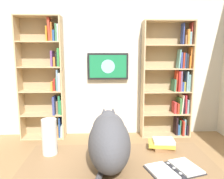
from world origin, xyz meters
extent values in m
cube|color=silver|center=(0.00, -2.23, 1.35)|extent=(4.52, 0.06, 2.70)
cube|color=tan|center=(-1.54, -2.04, 1.04)|extent=(0.02, 0.28, 2.07)
cube|color=tan|center=(-0.68, -2.04, 1.04)|extent=(0.02, 0.28, 2.07)
cube|color=tan|center=(-1.11, -2.17, 1.04)|extent=(0.89, 0.01, 2.07)
cube|color=tan|center=(-1.11, -2.04, 0.01)|extent=(0.84, 0.27, 0.02)
cube|color=tan|center=(-1.11, -2.04, 0.42)|extent=(0.84, 0.27, 0.02)
cube|color=tan|center=(-1.11, -2.04, 0.83)|extent=(0.84, 0.27, 0.02)
cube|color=tan|center=(-1.11, -2.04, 1.24)|extent=(0.84, 0.27, 0.02)
cube|color=tan|center=(-1.11, -2.04, 1.65)|extent=(0.84, 0.27, 0.02)
cube|color=tan|center=(-1.11, -2.04, 2.06)|extent=(0.84, 0.27, 0.02)
cube|color=black|center=(-1.51, -2.05, 0.11)|extent=(0.02, 0.21, 0.19)
cube|color=#689CA9|center=(-1.47, -2.04, 0.17)|extent=(0.03, 0.16, 0.29)
cube|color=red|center=(-1.43, -2.02, 0.16)|extent=(0.03, 0.22, 0.27)
cube|color=#3A854E|center=(-1.40, -2.05, 0.15)|extent=(0.02, 0.12, 0.26)
cube|color=#265288|center=(-1.36, -2.04, 0.11)|extent=(0.04, 0.15, 0.18)
cube|color=black|center=(-1.32, -2.05, 0.19)|extent=(0.03, 0.18, 0.34)
cube|color=#71929B|center=(-1.51, -2.05, 0.56)|extent=(0.03, 0.18, 0.25)
cube|color=#AE2833|center=(-1.47, -2.03, 0.60)|extent=(0.05, 0.14, 0.35)
cube|color=black|center=(-1.43, -2.05, 0.54)|extent=(0.03, 0.19, 0.22)
cube|color=beige|center=(-1.39, -2.03, 0.60)|extent=(0.04, 0.21, 0.34)
cube|color=#3C703A|center=(-1.36, -2.05, 0.57)|extent=(0.04, 0.22, 0.28)
cube|color=#B63622|center=(-1.32, -2.02, 0.53)|extent=(0.03, 0.17, 0.19)
cube|color=#B93536|center=(-1.27, -2.04, 0.54)|extent=(0.04, 0.17, 0.21)
cube|color=#6B9C9F|center=(-1.50, -2.02, 0.99)|extent=(0.04, 0.14, 0.30)
cube|color=#6E94A7|center=(-1.47, -2.02, 1.02)|extent=(0.03, 0.16, 0.36)
cube|color=gold|center=(-1.43, -2.05, 0.92)|extent=(0.02, 0.14, 0.17)
cube|color=#28429A|center=(-1.39, -2.04, 0.92)|extent=(0.04, 0.16, 0.16)
cube|color=slate|center=(-1.35, -2.05, 1.02)|extent=(0.03, 0.23, 0.36)
cube|color=red|center=(-1.31, -2.02, 1.02)|extent=(0.03, 0.20, 0.36)
cube|color=red|center=(-1.28, -2.03, 1.03)|extent=(0.05, 0.12, 0.38)
cube|color=#3C7353|center=(-1.24, -2.05, 0.95)|extent=(0.04, 0.22, 0.22)
cube|color=orange|center=(-1.51, -2.03, 1.44)|extent=(0.03, 0.14, 0.37)
cube|color=orange|center=(-1.49, -2.03, 1.36)|extent=(0.02, 0.22, 0.21)
cube|color=#25292D|center=(-1.45, -2.04, 1.38)|extent=(0.03, 0.16, 0.25)
cube|color=#324E8B|center=(-1.42, -2.05, 1.38)|extent=(0.02, 0.14, 0.27)
cube|color=#B93825|center=(-1.39, -2.03, 1.39)|extent=(0.03, 0.13, 0.27)
cube|color=#394795|center=(-1.35, -2.04, 1.39)|extent=(0.03, 0.14, 0.28)
cube|color=#64A29C|center=(-1.32, -2.05, 1.41)|extent=(0.04, 0.15, 0.33)
cube|color=#B43C36|center=(-1.51, -2.05, 1.85)|extent=(0.02, 0.13, 0.38)
cube|color=#6C9EA7|center=(-1.48, -2.02, 1.77)|extent=(0.04, 0.15, 0.22)
cube|color=orange|center=(-1.43, -2.03, 1.79)|extent=(0.03, 0.22, 0.26)
cube|color=#9B6D46|center=(-1.39, -2.02, 1.74)|extent=(0.02, 0.18, 0.16)
cube|color=#30438D|center=(-1.36, -2.05, 1.85)|extent=(0.02, 0.14, 0.37)
cube|color=tan|center=(0.74, -2.04, 1.07)|extent=(0.02, 0.28, 2.14)
cube|color=tan|center=(1.48, -2.04, 1.07)|extent=(0.02, 0.28, 2.14)
cube|color=tan|center=(1.11, -2.17, 1.07)|extent=(0.76, 0.01, 2.14)
cube|color=tan|center=(1.11, -2.04, 0.01)|extent=(0.72, 0.27, 0.02)
cube|color=tan|center=(1.11, -2.04, 0.43)|extent=(0.72, 0.27, 0.02)
cube|color=tan|center=(1.11, -2.04, 0.86)|extent=(0.72, 0.27, 0.02)
cube|color=tan|center=(1.11, -2.04, 1.28)|extent=(0.72, 0.27, 0.02)
cube|color=tan|center=(1.11, -2.04, 1.70)|extent=(0.72, 0.27, 0.02)
cube|color=tan|center=(1.11, -2.04, 2.13)|extent=(0.72, 0.27, 0.02)
cube|color=silver|center=(0.78, -2.02, 0.12)|extent=(0.04, 0.14, 0.20)
cube|color=navy|center=(0.81, -2.05, 0.20)|extent=(0.03, 0.21, 0.36)
cube|color=#A27340|center=(0.85, -2.03, 0.12)|extent=(0.03, 0.20, 0.20)
cube|color=#43773F|center=(0.89, -2.03, 0.19)|extent=(0.04, 0.15, 0.33)
cube|color=#906143|center=(0.93, -2.03, 0.12)|extent=(0.03, 0.21, 0.19)
cube|color=#2C8243|center=(0.77, -2.04, 0.57)|extent=(0.02, 0.22, 0.25)
cube|color=#2C8353|center=(0.81, -2.04, 0.61)|extent=(0.03, 0.14, 0.33)
cube|color=#8D6E4E|center=(0.85, -2.04, 0.56)|extent=(0.03, 0.13, 0.23)
cube|color=#384387|center=(0.89, -2.02, 0.60)|extent=(0.04, 0.24, 0.32)
cube|color=beige|center=(0.78, -2.02, 1.02)|extent=(0.04, 0.21, 0.31)
cube|color=#6E91B1|center=(0.81, -2.03, 1.05)|extent=(0.03, 0.23, 0.37)
cube|color=#2E7242|center=(0.84, -2.04, 0.98)|extent=(0.02, 0.13, 0.23)
cube|color=#AF2821|center=(0.87, -2.04, 0.97)|extent=(0.03, 0.16, 0.21)
cube|color=orange|center=(0.91, -2.02, 0.95)|extent=(0.03, 0.23, 0.16)
cube|color=#32843D|center=(0.78, -2.03, 1.44)|extent=(0.04, 0.23, 0.31)
cube|color=black|center=(0.82, -2.03, 1.41)|extent=(0.02, 0.14, 0.24)
cube|color=orange|center=(0.85, -2.04, 1.37)|extent=(0.03, 0.23, 0.16)
cube|color=#704483|center=(0.90, -2.02, 1.42)|extent=(0.03, 0.20, 0.27)
cube|color=silver|center=(0.77, -2.03, 1.85)|extent=(0.02, 0.23, 0.28)
cube|color=#3E7A4F|center=(0.81, -2.04, 1.86)|extent=(0.04, 0.17, 0.29)
cube|color=#2B5091|center=(0.85, -2.05, 1.81)|extent=(0.03, 0.18, 0.18)
cube|color=orange|center=(0.89, -2.03, 1.87)|extent=(0.02, 0.13, 0.31)
cube|color=#C13C2A|center=(0.93, -2.03, 1.91)|extent=(0.05, 0.13, 0.39)
cube|color=orange|center=(0.96, -2.04, 1.84)|extent=(0.02, 0.23, 0.24)
cube|color=black|center=(-0.06, -2.15, 1.28)|extent=(0.73, 0.06, 0.47)
cube|color=#1E7F4C|center=(-0.06, -2.12, 1.28)|extent=(0.66, 0.01, 0.40)
cylinder|color=#8CCCEA|center=(-0.06, -2.11, 1.28)|extent=(0.24, 0.00, 0.24)
cube|color=olive|center=(-0.07, 0.38, 0.73)|extent=(1.31, 0.68, 0.03)
ellipsoid|color=#4C4C51|center=(0.00, 0.40, 0.92)|extent=(0.27, 0.54, 0.33)
ellipsoid|color=#4C4C51|center=(0.00, 0.28, 0.96)|extent=(0.23, 0.30, 0.25)
sphere|color=#4C4C51|center=(0.00, 0.21, 1.02)|extent=(0.12, 0.12, 0.12)
cone|color=#4C4C51|center=(-0.03, 0.21, 1.07)|extent=(0.05, 0.05, 0.07)
cone|color=#4C4C51|center=(0.03, 0.21, 1.07)|extent=(0.05, 0.05, 0.07)
cone|color=beige|center=(-0.03, 0.22, 1.06)|extent=(0.03, 0.03, 0.05)
cone|color=beige|center=(0.03, 0.22, 1.06)|extent=(0.03, 0.03, 0.05)
cube|color=#26262B|center=(-0.50, 0.45, 0.75)|extent=(0.21, 0.25, 0.01)
cube|color=#26262B|center=(-0.33, 0.50, 0.75)|extent=(0.21, 0.25, 0.01)
cube|color=#26262B|center=(-0.41, 0.47, 0.75)|extent=(0.09, 0.22, 0.01)
cube|color=white|center=(-0.50, 0.45, 0.76)|extent=(0.19, 0.24, 0.01)
cube|color=white|center=(-0.33, 0.50, 0.76)|extent=(0.19, 0.24, 0.01)
cylinder|color=silver|center=(-0.43, 0.54, 0.77)|extent=(0.02, 0.02, 0.01)
cylinder|color=silver|center=(-0.41, 0.47, 0.77)|extent=(0.02, 0.02, 0.01)
cylinder|color=silver|center=(-0.39, 0.41, 0.77)|extent=(0.02, 0.02, 0.01)
cylinder|color=white|center=(0.44, 0.19, 0.88)|extent=(0.11, 0.11, 0.27)
cube|color=#996B42|center=(-0.44, 0.15, 0.76)|extent=(0.16, 0.13, 0.03)
cube|color=gold|center=(-0.42, 0.15, 0.79)|extent=(0.22, 0.17, 0.03)
cube|color=beige|center=(-0.43, 0.15, 0.82)|extent=(0.17, 0.13, 0.03)
camera|label=1|loc=(0.04, 1.72, 1.48)|focal=34.19mm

